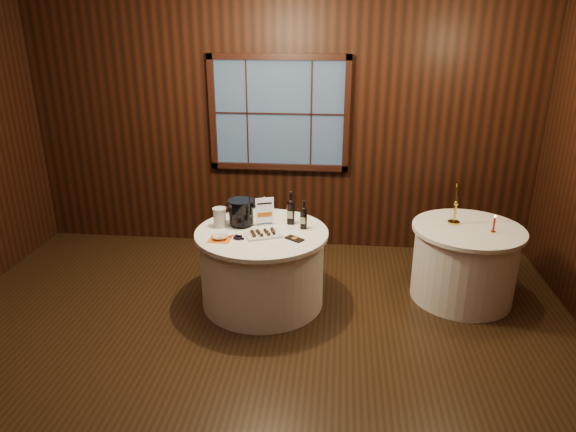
# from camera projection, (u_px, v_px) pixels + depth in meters

# --- Properties ---
(ground) EXTENTS (6.00, 6.00, 0.00)m
(ground) POSITION_uv_depth(u_px,v_px,m) (245.00, 362.00, 4.26)
(ground) COLOR black
(ground) RESTS_ON ground
(back_wall) EXTENTS (6.00, 0.10, 3.00)m
(back_wall) POSITION_uv_depth(u_px,v_px,m) (279.00, 122.00, 6.02)
(back_wall) COLOR black
(back_wall) RESTS_ON ground
(main_table) EXTENTS (1.28, 1.28, 0.77)m
(main_table) POSITION_uv_depth(u_px,v_px,m) (262.00, 267.00, 5.05)
(main_table) COLOR white
(main_table) RESTS_ON ground
(side_table) EXTENTS (1.08, 1.08, 0.77)m
(side_table) POSITION_uv_depth(u_px,v_px,m) (464.00, 263.00, 5.14)
(side_table) COLOR white
(side_table) RESTS_ON ground
(sign_stand) EXTENTS (0.17, 0.13, 0.29)m
(sign_stand) POSITION_uv_depth(u_px,v_px,m) (264.00, 215.00, 5.03)
(sign_stand) COLOR silver
(sign_stand) RESTS_ON main_table
(port_bottle_left) EXTENTS (0.08, 0.09, 0.33)m
(port_bottle_left) POSITION_uv_depth(u_px,v_px,m) (291.00, 210.00, 5.04)
(port_bottle_left) COLOR black
(port_bottle_left) RESTS_ON main_table
(port_bottle_right) EXTENTS (0.07, 0.08, 0.29)m
(port_bottle_right) POSITION_uv_depth(u_px,v_px,m) (304.00, 216.00, 4.93)
(port_bottle_right) COLOR black
(port_bottle_right) RESTS_ON main_table
(ice_bucket) EXTENTS (0.26, 0.26, 0.26)m
(ice_bucket) POSITION_uv_depth(u_px,v_px,m) (241.00, 212.00, 5.01)
(ice_bucket) COLOR black
(ice_bucket) RESTS_ON main_table
(chocolate_plate) EXTENTS (0.39, 0.33, 0.05)m
(chocolate_plate) POSITION_uv_depth(u_px,v_px,m) (263.00, 234.00, 4.80)
(chocolate_plate) COLOR silver
(chocolate_plate) RESTS_ON main_table
(chocolate_box) EXTENTS (0.19, 0.17, 0.01)m
(chocolate_box) POSITION_uv_depth(u_px,v_px,m) (294.00, 239.00, 4.72)
(chocolate_box) COLOR black
(chocolate_box) RESTS_ON main_table
(grape_bunch) EXTENTS (0.17, 0.09, 0.04)m
(grape_bunch) POSITION_uv_depth(u_px,v_px,m) (239.00, 237.00, 4.73)
(grape_bunch) COLOR black
(grape_bunch) RESTS_ON main_table
(glass_pitcher) EXTENTS (0.18, 0.13, 0.19)m
(glass_pitcher) POSITION_uv_depth(u_px,v_px,m) (220.00, 217.00, 4.99)
(glass_pitcher) COLOR silver
(glass_pitcher) RESTS_ON main_table
(orange_napkin) EXTENTS (0.21, 0.21, 0.00)m
(orange_napkin) POSITION_uv_depth(u_px,v_px,m) (220.00, 239.00, 4.73)
(orange_napkin) COLOR orange
(orange_napkin) RESTS_ON main_table
(cracker_bowl) EXTENTS (0.15, 0.15, 0.03)m
(cracker_bowl) POSITION_uv_depth(u_px,v_px,m) (220.00, 237.00, 4.73)
(cracker_bowl) COLOR silver
(cracker_bowl) RESTS_ON orange_napkin
(brass_candlestick) EXTENTS (0.12, 0.12, 0.42)m
(brass_candlestick) POSITION_uv_depth(u_px,v_px,m) (455.00, 209.00, 5.05)
(brass_candlestick) COLOR gold
(brass_candlestick) RESTS_ON side_table
(red_candle) EXTENTS (0.05, 0.05, 0.17)m
(red_candle) POSITION_uv_depth(u_px,v_px,m) (494.00, 226.00, 4.86)
(red_candle) COLOR gold
(red_candle) RESTS_ON side_table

